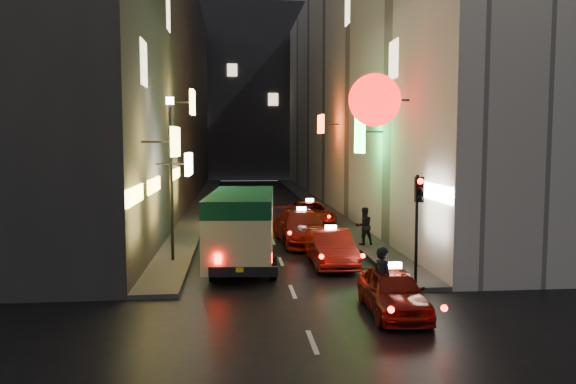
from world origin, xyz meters
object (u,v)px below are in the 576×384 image
object	(u,v)px
taxi_near	(393,287)
traffic_light	(418,206)
lamp_post	(171,168)
minibus	(242,220)
pedestrian_crossing	(383,276)

from	to	relation	value
taxi_near	traffic_light	bearing A→B (deg)	58.87
lamp_post	taxi_near	bearing A→B (deg)	-46.24
minibus	lamp_post	bearing A→B (deg)	162.51
minibus	traffic_light	xyz separation A→B (m)	(5.53, -3.69, 0.91)
minibus	taxi_near	bearing A→B (deg)	-56.78
taxi_near	lamp_post	size ratio (longest dim) A/B	0.74
taxi_near	pedestrian_crossing	world-z (taller)	pedestrian_crossing
traffic_light	lamp_post	xyz separation A→B (m)	(-8.20, 4.53, 1.04)
traffic_light	pedestrian_crossing	bearing A→B (deg)	-126.03
minibus	pedestrian_crossing	distance (m)	7.22
lamp_post	pedestrian_crossing	bearing A→B (deg)	-47.36
minibus	taxi_near	size ratio (longest dim) A/B	1.45
minibus	lamp_post	size ratio (longest dim) A/B	1.07
pedestrian_crossing	traffic_light	world-z (taller)	traffic_light
minibus	taxi_near	world-z (taller)	minibus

